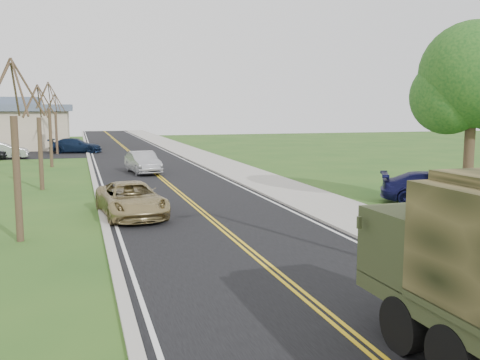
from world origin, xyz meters
name	(u,v)px	position (x,y,z in m)	size (l,w,h in m)	color
ground	(351,335)	(0.00, 0.00, 0.00)	(160.00, 160.00, 0.00)	#264E1A
road	(136,158)	(0.00, 40.00, 0.01)	(8.00, 120.00, 0.01)	black
curb_right	(181,156)	(4.15, 40.00, 0.06)	(0.30, 120.00, 0.12)	#9E998E
sidewalk_right	(200,155)	(5.90, 40.00, 0.05)	(3.20, 120.00, 0.10)	#9E998E
curb_left	(89,158)	(-4.15, 40.00, 0.05)	(0.30, 120.00, 0.10)	#9E998E
leafy_tree	(473,83)	(11.00, 10.01, 5.49)	(4.83, 4.50, 8.10)	#38281C
bare_tree_a	(16,164)	(-7.00, 10.00, 2.63)	(1.93, 2.26, 6.08)	#38281C
bare_tree_b	(40,145)	(-7.00, 22.00, 2.48)	(1.83, 2.14, 5.73)	#38281C
bare_tree_c	(50,131)	(-7.00, 34.00, 2.78)	(2.04, 2.39, 6.42)	#38281C
bare_tree_d	(56,128)	(-7.00, 46.00, 2.55)	(1.88, 2.20, 5.91)	#38281C
suv_champagne	(131,200)	(-3.00, 13.15, 0.71)	(2.35, 5.09, 1.42)	#9E8B59
sedan_silver	(143,162)	(-0.80, 27.97, 0.75)	(1.60, 4.58, 1.51)	#A8A9AD
pickup_navy	(436,188)	(11.01, 12.06, 0.74)	(2.07, 5.10, 1.48)	#0F103A
lot_car_silver	(1,151)	(-11.53, 42.00, 0.74)	(1.57, 4.50, 1.48)	#AAA9AE
lot_car_navy	(76,146)	(-5.27, 46.96, 0.74)	(2.07, 5.08, 1.47)	#0E1B33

